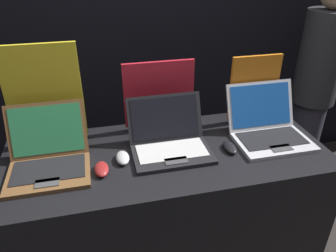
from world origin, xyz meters
TOP-DOWN VIEW (x-y plane):
  - wall_back at (0.00, 1.50)m, footprint 8.00×0.05m
  - display_counter at (0.00, 0.34)m, footprint 1.62×0.67m
  - laptop_front at (-0.56, 0.34)m, footprint 0.36×0.36m
  - mouse_front at (-0.33, 0.24)m, footprint 0.06×0.12m
  - promo_stand_front at (-0.56, 0.57)m, footprint 0.36×0.07m
  - laptop_middle at (0.02, 0.36)m, footprint 0.39×0.34m
  - mouse_middle at (-0.23, 0.31)m, footprint 0.06×0.11m
  - promo_stand_middle at (0.02, 0.60)m, footprint 0.39×0.07m
  - laptop_back at (0.56, 0.36)m, footprint 0.38×0.37m
  - mouse_back at (0.31, 0.28)m, footprint 0.06×0.12m
  - promo_stand_back at (0.56, 0.56)m, footprint 0.29×0.07m
  - person_bystander at (1.28, 0.96)m, footprint 0.32×0.32m

SIDE VIEW (x-z plane):
  - display_counter at x=0.00m, z-range 0.00..0.93m
  - person_bystander at x=1.28m, z-range 0.03..1.70m
  - mouse_back at x=0.31m, z-range 0.93..0.96m
  - mouse_front at x=-0.33m, z-range 0.93..0.96m
  - mouse_middle at x=-0.23m, z-range 0.93..0.97m
  - laptop_middle at x=0.02m, z-range 0.87..1.11m
  - laptop_back at x=0.56m, z-range 0.86..1.12m
  - laptop_front at x=-0.56m, z-range 0.86..1.13m
  - promo_stand_middle at x=0.02m, z-range 0.92..1.31m
  - promo_stand_back at x=0.56m, z-range 0.92..1.31m
  - promo_stand_front at x=-0.56m, z-range 0.92..1.44m
  - wall_back at x=0.00m, z-range 0.00..2.80m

